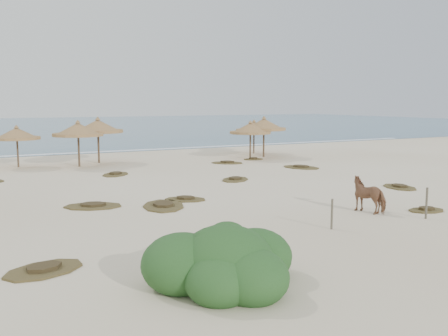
{
  "coord_description": "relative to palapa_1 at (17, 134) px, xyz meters",
  "views": [
    {
      "loc": [
        -9.55,
        -16.25,
        4.24
      ],
      "look_at": [
        1.58,
        5.0,
        1.04
      ],
      "focal_mm": 40.0,
      "sensor_mm": 36.0,
      "label": 1
    }
  ],
  "objects": [
    {
      "name": "ground",
      "position": [
        6.47,
        -18.55,
        -2.15
      ],
      "size": [
        160.0,
        160.0,
        0.0
      ],
      "primitive_type": "plane",
      "color": "beige",
      "rests_on": "ground"
    },
    {
      "name": "ocean",
      "position": [
        6.47,
        56.45,
        -2.15
      ],
      "size": [
        200.0,
        100.0,
        0.01
      ],
      "primitive_type": "cube",
      "color": "#265073",
      "rests_on": "ground"
    },
    {
      "name": "foam_line",
      "position": [
        6.47,
        7.45,
        -2.15
      ],
      "size": [
        70.0,
        0.6,
        0.01
      ],
      "primitive_type": "cube",
      "color": "white",
      "rests_on": "ground"
    },
    {
      "name": "palapa_1",
      "position": [
        0.0,
        0.0,
        0.0
      ],
      "size": [
        3.26,
        3.26,
        2.77
      ],
      "rotation": [
        0.0,
        0.0,
        -0.11
      ],
      "color": "brown",
      "rests_on": "ground"
    },
    {
      "name": "palapa_2",
      "position": [
        3.59,
        -1.53,
        0.24
      ],
      "size": [
        3.87,
        3.87,
        3.08
      ],
      "rotation": [
        0.0,
        0.0,
        0.2
      ],
      "color": "brown",
      "rests_on": "ground"
    },
    {
      "name": "palapa_3",
      "position": [
        5.23,
        -0.11,
        0.36
      ],
      "size": [
        4.05,
        4.05,
        3.23
      ],
      "rotation": [
        0.0,
        0.0,
        -0.19
      ],
      "color": "brown",
      "rests_on": "ground"
    },
    {
      "name": "palapa_4",
      "position": [
        15.84,
        -2.92,
        0.09
      ],
      "size": [
        3.82,
        3.82,
        2.88
      ],
      "rotation": [
        0.0,
        0.0,
        0.28
      ],
      "color": "brown",
      "rests_on": "ground"
    },
    {
      "name": "palapa_5",
      "position": [
        18.14,
        0.37,
        0.04
      ],
      "size": [
        3.92,
        3.92,
        2.82
      ],
      "rotation": [
        0.0,
        0.0,
        0.38
      ],
      "color": "brown",
      "rests_on": "ground"
    },
    {
      "name": "palapa_6",
      "position": [
        17.39,
        -2.33,
        0.31
      ],
      "size": [
        4.03,
        4.03,
        3.17
      ],
      "rotation": [
        0.0,
        0.0,
        -0.22
      ],
      "color": "brown",
      "rests_on": "ground"
    },
    {
      "name": "horse",
      "position": [
        10.7,
        -20.64,
        -1.48
      ],
      "size": [
        1.1,
        1.73,
        1.35
      ],
      "primitive_type": "imported",
      "rotation": [
        0.0,
        0.0,
        3.4
      ],
      "color": "#8D5E40",
      "rests_on": "ground"
    },
    {
      "name": "fence_post_near",
      "position": [
        7.67,
        -22.05,
        -1.64
      ],
      "size": [
        0.1,
        0.1,
        1.03
      ],
      "primitive_type": "cylinder",
      "rotation": [
        0.0,
        0.0,
        0.29
      ],
      "color": "brown",
      "rests_on": "ground"
    },
    {
      "name": "fence_post_far",
      "position": [
        11.7,
        -22.47,
        -1.57
      ],
      "size": [
        0.11,
        0.11,
        1.15
      ],
      "primitive_type": "cylinder",
      "rotation": [
        0.0,
        0.0,
        -0.42
      ],
      "color": "brown",
      "rests_on": "ground"
    },
    {
      "name": "bush",
      "position": [
        2.08,
        -25.01,
        -1.6
      ],
      "size": [
        3.73,
        3.29,
        1.67
      ],
      "rotation": [
        0.0,
        0.0,
        -0.05
      ],
      "color": "#255424",
      "rests_on": "ground"
    },
    {
      "name": "scrub_1",
      "position": [
        1.41,
        -14.76,
        -2.1
      ],
      "size": [
        2.73,
        2.28,
        0.16
      ],
      "rotation": [
        0.0,
        0.0,
        2.76
      ],
      "color": "brown",
      "rests_on": "ground"
    },
    {
      "name": "scrub_2",
      "position": [
        5.3,
        -15.19,
        -2.1
      ],
      "size": [
        2.15,
        1.98,
        0.16
      ],
      "rotation": [
        0.0,
        0.0,
        2.54
      ],
      "color": "brown",
      "rests_on": "ground"
    },
    {
      "name": "scrub_3",
      "position": [
        9.91,
        -11.32,
        -2.1
      ],
      "size": [
        2.41,
        2.4,
        0.16
      ],
      "rotation": [
        0.0,
        0.0,
        0.77
      ],
      "color": "brown",
      "rests_on": "ground"
    },
    {
      "name": "scrub_4",
      "position": [
        15.95,
        -17.27,
        -2.1
      ],
      "size": [
        1.73,
        2.27,
        0.16
      ],
      "rotation": [
        0.0,
        0.0,
        1.35
      ],
      "color": "brown",
      "rests_on": "ground"
    },
    {
      "name": "scrub_5",
      "position": [
        16.15,
        -8.85,
        -2.1
      ],
      "size": [
        2.46,
        2.96,
        0.16
      ],
      "rotation": [
        0.0,
        0.0,
        1.95
      ],
      "color": "brown",
      "rests_on": "ground"
    },
    {
      "name": "scrub_7",
      "position": [
        13.04,
        -4.52,
        -2.1
      ],
      "size": [
        2.62,
        2.46,
        0.16
      ],
      "rotation": [
        0.0,
        0.0,
        2.5
      ],
      "color": "brown",
      "rests_on": "ground"
    },
    {
      "name": "scrub_9",
      "position": [
        3.98,
        -16.03,
        -2.1
      ],
      "size": [
        2.38,
        2.95,
        0.16
      ],
      "rotation": [
        0.0,
        0.0,
        1.25
      ],
      "color": "brown",
      "rests_on": "ground"
    },
    {
      "name": "scrub_10",
      "position": [
        15.78,
        -3.47,
        -2.1
      ],
      "size": [
        1.61,
        1.14,
        0.16
      ],
      "rotation": [
        0.0,
        0.0,
        3.03
      ],
      "color": "brown",
      "rests_on": "ground"
    },
    {
      "name": "scrub_11",
      "position": [
        -1.48,
        -21.97,
        -2.1
      ],
      "size": [
        2.37,
        1.92,
        0.16
      ],
      "rotation": [
        0.0,
        0.0,
        0.32
      ],
      "color": "brown",
      "rests_on": "ground"
    },
    {
      "name": "scrub_12",
      "position": [
        12.78,
        -21.59,
        -2.1
      ],
      "size": [
        1.63,
        1.2,
        0.16
      ],
      "rotation": [
        0.0,
        0.0,
        2.97
      ],
      "color": "brown",
      "rests_on": "ground"
    },
    {
      "name": "scrub_13",
      "position": [
        4.66,
        -6.38,
        -2.1
      ],
      "size": [
        2.33,
        2.5,
        0.16
      ],
      "rotation": [
        0.0,
        0.0,
        0.95
      ],
      "color": "brown",
      "rests_on": "ground"
    }
  ]
}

